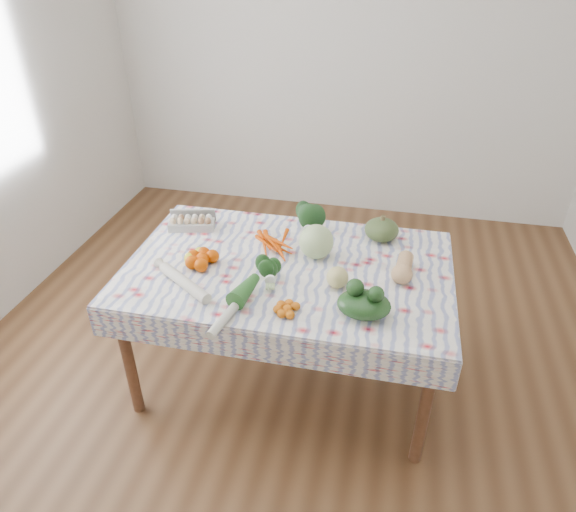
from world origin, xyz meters
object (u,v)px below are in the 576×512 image
Objects in this scene: egg_carton at (192,223)px; kabocha_squash at (382,230)px; grapefruit at (337,277)px; cabbage at (316,242)px; butternut_squash at (404,267)px; dining_table at (288,279)px.

egg_carton is 1.37× the size of kabocha_squash.
grapefruit is at bearing -36.62° from egg_carton.
cabbage is 0.46m from butternut_squash.
egg_carton is 0.77m from cabbage.
kabocha_squash is 0.41m from cabbage.
egg_carton is at bearing -174.06° from kabocha_squash.
cabbage is 0.29m from grapefruit.
grapefruit reaches higher than egg_carton.
cabbage reaches higher than kabocha_squash.
butternut_squash is (0.58, 0.03, 0.14)m from dining_table.
kabocha_squash is at bearing 116.68° from butternut_squash.
kabocha_squash reaches higher than butternut_squash.
cabbage is at bearing -23.91° from egg_carton.
cabbage reaches higher than dining_table.
kabocha_squash is at bearing 39.69° from dining_table.
egg_carton is at bearing 175.08° from butternut_squash.
cabbage reaches higher than butternut_squash.
kabocha_squash is (1.07, 0.11, 0.03)m from egg_carton.
dining_table is 0.24m from cabbage.
egg_carton is at bearing 156.51° from grapefruit.
egg_carton is (-0.63, 0.26, 0.12)m from dining_table.
egg_carton is 1.15× the size of butternut_squash.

